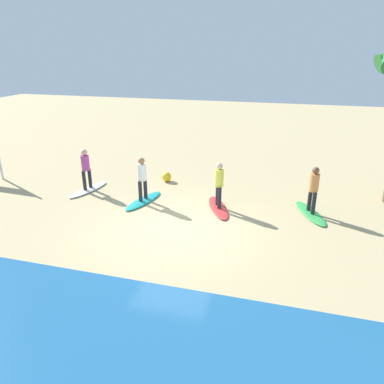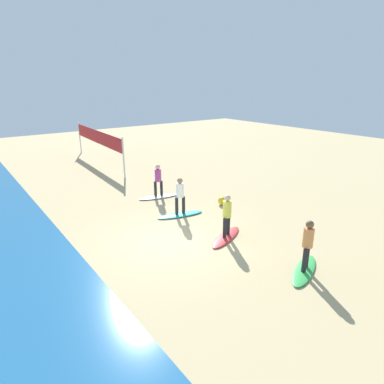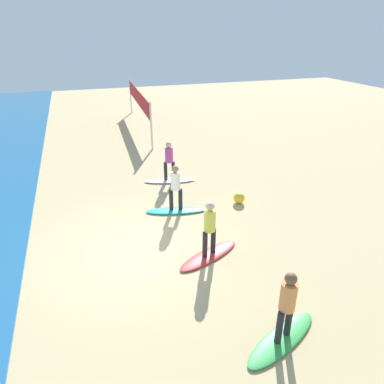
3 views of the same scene
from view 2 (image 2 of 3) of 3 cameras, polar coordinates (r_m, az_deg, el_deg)
name	(u,v)px [view 2 (image 2 of 3)]	position (r m, az deg, el deg)	size (l,w,h in m)	color
ground_plane	(169,242)	(12.52, -3.98, -8.47)	(60.00, 60.00, 0.00)	tan
surfboard_green	(304,270)	(11.26, 18.67, -12.57)	(2.10, 0.56, 0.09)	green
surfer_green	(308,242)	(10.79, 19.21, -8.04)	(0.32, 0.43, 1.64)	#232328
surfboard_red	(226,237)	(12.80, 5.86, -7.65)	(2.10, 0.56, 0.09)	red
surfer_red	(227,213)	(12.39, 6.01, -3.54)	(0.32, 0.43, 1.64)	#232328
surfboard_teal	(180,215)	(14.75, -2.02, -3.90)	(2.10, 0.56, 0.09)	teal
surfer_teal	(180,193)	(14.40, -2.07, -0.25)	(0.32, 0.45, 1.64)	#232328
surfboard_white	(159,197)	(17.05, -5.72, -0.80)	(2.10, 0.56, 0.09)	white
surfer_white	(158,178)	(16.75, -5.83, 2.40)	(0.32, 0.45, 1.64)	#232328
volleyball_net	(98,138)	(24.63, -15.84, 8.81)	(9.09, 0.54, 2.50)	silver
beach_ball	(222,201)	(16.00, 5.19, -1.50)	(0.41, 0.41, 0.41)	yellow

